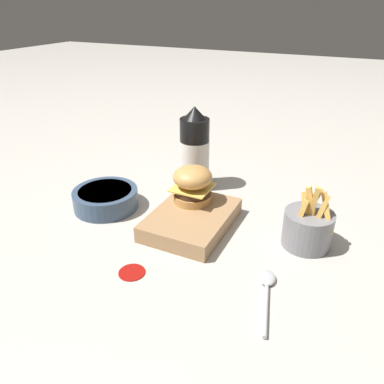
{
  "coord_description": "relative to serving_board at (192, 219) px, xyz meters",
  "views": [
    {
      "loc": [
        0.65,
        0.36,
        0.46
      ],
      "look_at": [
        -0.0,
        0.05,
        0.09
      ],
      "focal_mm": 35.0,
      "sensor_mm": 36.0,
      "label": 1
    }
  ],
  "objects": [
    {
      "name": "ketchup_puddle",
      "position": [
        0.2,
        -0.03,
        -0.02
      ],
      "size": [
        0.05,
        0.05,
        0.0
      ],
      "color": "#9E140F",
      "rests_on": "ground_plane"
    },
    {
      "name": "side_bowl",
      "position": [
        0.01,
        -0.23,
        0.01
      ],
      "size": [
        0.16,
        0.16,
        0.05
      ],
      "color": "#384C66",
      "rests_on": "ground_plane"
    },
    {
      "name": "ketchup_bottle",
      "position": [
        -0.19,
        -0.08,
        0.08
      ],
      "size": [
        0.08,
        0.08,
        0.22
      ],
      "color": "black",
      "rests_on": "ground_plane"
    },
    {
      "name": "burger",
      "position": [
        -0.05,
        -0.02,
        0.06
      ],
      "size": [
        0.09,
        0.09,
        0.09
      ],
      "color": "tan",
      "rests_on": "serving_board"
    },
    {
      "name": "serving_board",
      "position": [
        0.0,
        0.0,
        0.0
      ],
      "size": [
        0.22,
        0.16,
        0.04
      ],
      "color": "#A37A51",
      "rests_on": "ground_plane"
    },
    {
      "name": "spoon",
      "position": [
        0.13,
        0.21,
        -0.01
      ],
      "size": [
        0.16,
        0.06,
        0.01
      ],
      "rotation": [
        0.0,
        0.0,
        3.38
      ],
      "color": "#B2B2B7",
      "rests_on": "ground_plane"
    },
    {
      "name": "fries_basket",
      "position": [
        -0.04,
        0.25,
        0.02
      ],
      "size": [
        0.1,
        0.1,
        0.14
      ],
      "color": "slate",
      "rests_on": "ground_plane"
    },
    {
      "name": "ground_plane",
      "position": [
        0.0,
        -0.05,
        -0.02
      ],
      "size": [
        6.0,
        6.0,
        0.0
      ],
      "primitive_type": "plane",
      "color": "#B7B2A8"
    }
  ]
}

